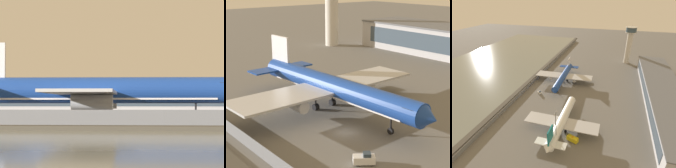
# 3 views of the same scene
# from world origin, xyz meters

# --- Properties ---
(ground_plane) EXTENTS (500.00, 500.00, 0.00)m
(ground_plane) POSITION_xyz_m (0.00, 0.00, 0.00)
(ground_plane) COLOR #66635E
(shoreline_seawall) EXTENTS (320.00, 3.00, 0.50)m
(shoreline_seawall) POSITION_xyz_m (0.00, -20.50, 0.25)
(shoreline_seawall) COLOR #474238
(shoreline_seawall) RESTS_ON ground
(perimeter_fence) EXTENTS (280.00, 0.10, 2.26)m
(perimeter_fence) POSITION_xyz_m (0.00, -16.00, 1.13)
(perimeter_fence) COLOR slate
(perimeter_fence) RESTS_ON ground
(cargo_jet_blue) EXTENTS (48.52, 41.93, 13.09)m
(cargo_jet_blue) POSITION_xyz_m (-10.46, 4.98, 4.99)
(cargo_jet_blue) COLOR #193D93
(cargo_jet_blue) RESTS_ON ground
(terminal_building) EXTENTS (116.62, 20.51, 9.90)m
(terminal_building) POSITION_xyz_m (-3.33, 70.11, 4.96)
(terminal_building) COLOR #B2B2B7
(terminal_building) RESTS_ON ground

